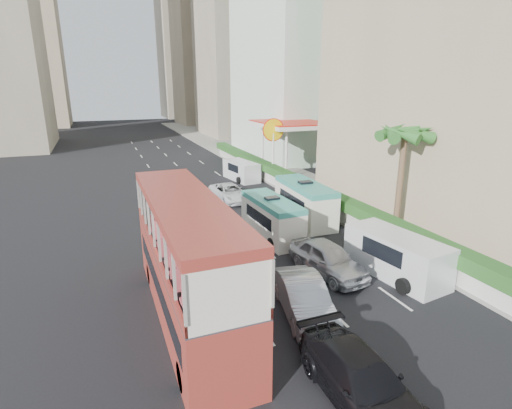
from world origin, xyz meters
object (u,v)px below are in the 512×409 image
panel_van_far (241,171)px  car_silver_lane_b (327,273)px  panel_van_near (396,255)px  minibus_near (272,218)px  shell_station (291,148)px  car_black (359,401)px  van_asset (230,200)px  car_silver_lane_a (303,315)px  minibus_far (305,202)px  palm_tree (400,185)px  double_decker_bus (188,260)px

panel_van_far → car_silver_lane_b: bearing=-106.5°
panel_van_near → panel_van_far: 22.46m
minibus_near → car_silver_lane_b: bearing=-86.4°
panel_van_far → shell_station: bearing=-2.6°
car_black → van_asset: 22.42m
car_silver_lane_a → panel_van_near: bearing=25.8°
van_asset → panel_van_far: bearing=58.0°
minibus_near → minibus_far: bearing=28.6°
car_silver_lane_b → minibus_near: (-0.57, 5.69, 1.23)m
minibus_near → shell_station: size_ratio=0.69×
panel_van_far → car_black: bearing=-111.3°
van_asset → palm_tree: (6.96, -11.76, 3.38)m
palm_tree → van_asset: bearing=120.6°
double_decker_bus → minibus_near: bearing=46.0°
van_asset → panel_van_far: size_ratio=1.03×
car_silver_lane_a → shell_station: 27.39m
panel_van_near → shell_station: size_ratio=0.66×
palm_tree → panel_van_far: bearing=101.0°
car_black → van_asset: size_ratio=1.08×
car_silver_lane_b → panel_van_near: 3.51m
panel_van_near → panel_van_far: size_ratio=1.14×
minibus_far → panel_van_far: minibus_far is taller
minibus_far → palm_tree: size_ratio=0.95×
minibus_far → panel_van_far: 13.39m
van_asset → panel_van_near: bearing=-82.4°
panel_van_far → shell_station: (5.78, 0.61, 1.83)m
minibus_far → panel_van_near: minibus_far is taller
minibus_near → minibus_far: (3.39, 2.02, 0.12)m
minibus_far → palm_tree: 6.53m
car_silver_lane_b → panel_van_near: bearing=-31.5°
car_black → van_asset: (3.11, 22.20, 0.00)m
car_silver_lane_b → minibus_far: (2.82, 7.71, 1.34)m
car_silver_lane_b → van_asset: (-0.47, 14.46, 0.00)m
panel_van_far → shell_station: 6.09m
car_black → minibus_near: minibus_near is taller
minibus_far → van_asset: bearing=118.5°
minibus_far → shell_station: shell_station is taller
car_black → palm_tree: size_ratio=0.80×
car_black → shell_station: 32.02m
car_silver_lane_a → shell_station: size_ratio=0.60×
van_asset → double_decker_bus: bearing=-118.4°
car_silver_lane_b → van_asset: bearing=84.6°
minibus_far → panel_van_near: bearing=-86.1°
double_decker_bus → car_silver_lane_b: double_decker_bus is taller
double_decker_bus → palm_tree: (13.80, 4.00, 0.85)m
car_black → panel_van_near: (6.63, 6.37, 1.05)m
car_silver_lane_b → shell_station: shell_station is taller
car_black → minibus_near: (3.01, 13.43, 1.23)m
van_asset → minibus_far: bearing=-69.0°
double_decker_bus → palm_tree: bearing=16.2°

